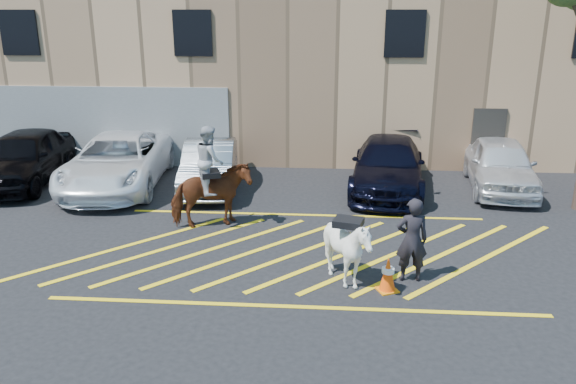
# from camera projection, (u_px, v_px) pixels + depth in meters

# --- Properties ---
(ground) EXTENTS (90.00, 90.00, 0.00)m
(ground) POSITION_uv_depth(u_px,v_px,m) (301.00, 247.00, 13.22)
(ground) COLOR black
(ground) RESTS_ON ground
(car_black_suv) EXTENTS (2.56, 5.25, 1.72)m
(car_black_suv) POSITION_uv_depth(u_px,v_px,m) (24.00, 157.00, 17.87)
(car_black_suv) COLOR black
(car_black_suv) RESTS_ON ground
(car_white_pickup) EXTENTS (3.26, 6.08, 1.62)m
(car_white_pickup) POSITION_uv_depth(u_px,v_px,m) (117.00, 162.00, 17.56)
(car_white_pickup) COLOR white
(car_white_pickup) RESTS_ON ground
(car_silver_sedan) EXTENTS (2.03, 4.55, 1.45)m
(car_silver_sedan) POSITION_uv_depth(u_px,v_px,m) (210.00, 165.00, 17.44)
(car_silver_sedan) COLOR gray
(car_silver_sedan) RESTS_ON ground
(car_blue_suv) EXTENTS (2.77, 5.51, 1.54)m
(car_blue_suv) POSITION_uv_depth(u_px,v_px,m) (388.00, 165.00, 17.32)
(car_blue_suv) COLOR black
(car_blue_suv) RESTS_ON ground
(car_white_suv) EXTENTS (2.38, 4.79, 1.57)m
(car_white_suv) POSITION_uv_depth(u_px,v_px,m) (500.00, 165.00, 17.33)
(car_white_suv) COLOR silver
(car_white_suv) RESTS_ON ground
(handler) EXTENTS (0.67, 0.46, 1.78)m
(handler) POSITION_uv_depth(u_px,v_px,m) (412.00, 240.00, 11.36)
(handler) COLOR black
(handler) RESTS_ON ground
(warehouse) EXTENTS (32.42, 10.20, 7.30)m
(warehouse) POSITION_uv_depth(u_px,v_px,m) (316.00, 52.00, 23.47)
(warehouse) COLOR tan
(warehouse) RESTS_ON ground
(hatching_zone) EXTENTS (12.60, 5.12, 0.01)m
(hatching_zone) POSITION_uv_depth(u_px,v_px,m) (300.00, 252.00, 12.93)
(hatching_zone) COLOR yellow
(hatching_zone) RESTS_ON ground
(mounted_bay) EXTENTS (2.19, 1.57, 2.63)m
(mounted_bay) POSITION_uv_depth(u_px,v_px,m) (211.00, 187.00, 14.17)
(mounted_bay) COLOR brown
(mounted_bay) RESTS_ON ground
(saddled_white) EXTENTS (1.52, 1.63, 1.52)m
(saddled_white) POSITION_uv_depth(u_px,v_px,m) (347.00, 250.00, 11.21)
(saddled_white) COLOR white
(saddled_white) RESTS_ON ground
(traffic_cone) EXTENTS (0.50, 0.50, 0.73)m
(traffic_cone) POSITION_uv_depth(u_px,v_px,m) (388.00, 274.00, 11.07)
(traffic_cone) COLOR orange
(traffic_cone) RESTS_ON ground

